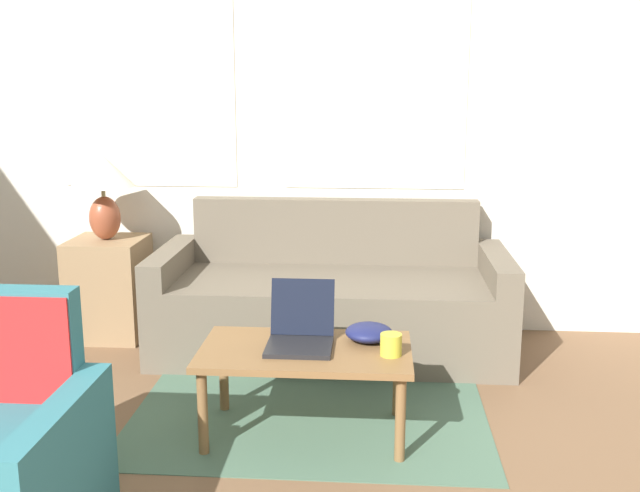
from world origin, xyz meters
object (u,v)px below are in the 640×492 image
Objects in this scene: couch at (332,304)px; laptop at (301,332)px; cup_navy at (391,345)px; snack_bowl at (369,332)px; table_lamp at (103,181)px; coffee_table at (305,358)px.

couch is 6.14× the size of laptop.
laptop is 3.46× the size of cup_navy.
snack_bowl is (-0.10, 0.18, -0.01)m from cup_navy.
table_lamp is at bearing 142.91° from cup_navy.
couch reaches higher than coffee_table.
couch reaches higher than laptop.
table_lamp is at bearing 137.23° from coffee_table.
laptop is at bearing -166.08° from snack_bowl.
laptop is (-0.08, -1.06, 0.19)m from couch.
cup_navy is at bearing -8.70° from coffee_table.
snack_bowl is (0.23, -0.99, 0.17)m from couch.
coffee_table is (-0.05, -1.11, 0.09)m from couch.
table_lamp is 5.49× the size of cup_navy.
table_lamp is 2.02m from snack_bowl.
table_lamp is 1.59× the size of laptop.
cup_navy is (0.32, -1.17, 0.18)m from couch.
table_lamp reaches higher than cup_navy.
coffee_table is 9.77× the size of cup_navy.
table_lamp is 0.56× the size of coffee_table.
coffee_table is 2.83× the size of laptop.
table_lamp reaches higher than coffee_table.
coffee_table is at bearing 171.30° from cup_navy.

